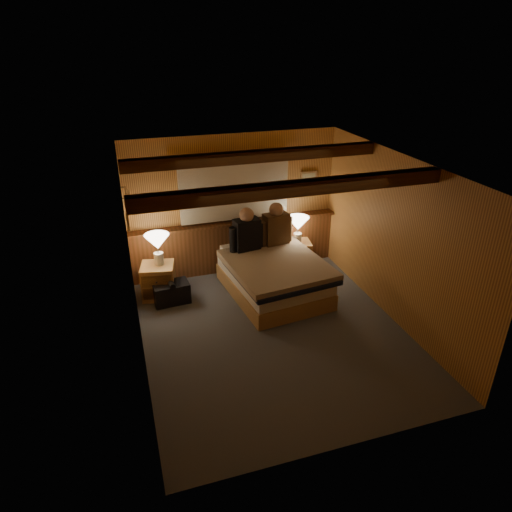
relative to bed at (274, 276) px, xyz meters
name	(u,v)px	position (x,y,z in m)	size (l,w,h in m)	color
floor	(274,332)	(-0.36, -1.02, -0.32)	(4.20, 4.20, 0.00)	#494E57
ceiling	(277,166)	(-0.36, -1.02, 2.08)	(4.20, 4.20, 0.00)	gold
wall_back	(234,205)	(-0.36, 1.08, 0.88)	(3.60, 3.60, 0.00)	gold
wall_left	(134,277)	(-2.16, -1.02, 0.88)	(4.20, 4.20, 0.00)	gold
wall_right	(395,240)	(1.44, -1.02, 0.88)	(4.20, 4.20, 0.00)	gold
wall_front	(353,353)	(-0.36, -3.12, 0.88)	(3.60, 3.60, 0.00)	gold
wainscot	(236,245)	(-0.36, 1.01, 0.16)	(3.60, 0.23, 0.94)	brown
curtain_window	(234,188)	(-0.36, 1.01, 1.20)	(2.18, 0.09, 1.11)	#4F3013
ceiling_beams	(273,171)	(-0.36, -0.87, 1.99)	(3.60, 1.65, 0.16)	#4F3013
coat_rail	(128,198)	(-2.08, 0.55, 1.35)	(0.05, 0.55, 0.24)	silver
framed_print	(308,178)	(0.99, 1.05, 1.23)	(0.30, 0.04, 0.25)	tan
bed	(274,276)	(0.00, 0.00, 0.00)	(1.60, 1.95, 0.62)	tan
nightstand_left	(159,281)	(-1.78, 0.48, -0.04)	(0.59, 0.55, 0.56)	tan
nightstand_right	(297,255)	(0.71, 0.75, -0.07)	(0.52, 0.48, 0.50)	tan
lamp_left	(157,244)	(-1.73, 0.52, 0.59)	(0.38, 0.38, 0.50)	silver
lamp_right	(298,225)	(0.69, 0.71, 0.53)	(0.38, 0.38, 0.49)	silver
person_left	(247,232)	(-0.29, 0.52, 0.59)	(0.61, 0.30, 0.74)	black
person_right	(276,227)	(0.24, 0.60, 0.59)	(0.61, 0.30, 0.75)	#49321D
duffel_bag	(171,292)	(-1.62, 0.24, -0.15)	(0.57, 0.37, 0.39)	black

